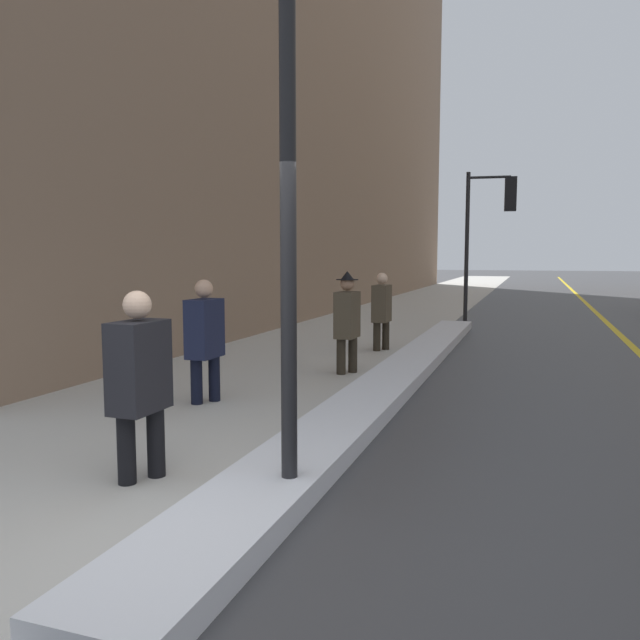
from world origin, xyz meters
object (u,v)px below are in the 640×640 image
at_px(pedestrian_in_glasses, 205,335).
at_px(lamp_post, 287,80).
at_px(pedestrian_trailing, 139,377).
at_px(traffic_light_near, 493,214).
at_px(pedestrian_with_shoulder_bag, 382,308).
at_px(pedestrian_in_fedora, 347,318).

bearing_deg(pedestrian_in_glasses, lamp_post, 41.22).
bearing_deg(pedestrian_in_glasses, pedestrian_trailing, 19.52).
distance_m(traffic_light_near, pedestrian_trailing, 13.56).
height_order(pedestrian_trailing, pedestrian_with_shoulder_bag, pedestrian_trailing).
xyz_separation_m(lamp_post, pedestrian_in_fedora, (-1.03, 4.98, -2.19)).
xyz_separation_m(lamp_post, traffic_light_near, (0.58, 13.25, -0.13)).
bearing_deg(pedestrian_trailing, pedestrian_with_shoulder_bag, 179.49).
distance_m(lamp_post, pedestrian_in_glasses, 3.99).
height_order(traffic_light_near, pedestrian_trailing, traffic_light_near).
bearing_deg(pedestrian_in_glasses, pedestrian_in_fedora, 156.51).
bearing_deg(pedestrian_with_shoulder_bag, pedestrian_in_fedora, 2.20).
height_order(traffic_light_near, pedestrian_with_shoulder_bag, traffic_light_near).
relative_size(lamp_post, pedestrian_in_fedora, 3.22).
bearing_deg(pedestrian_trailing, pedestrian_in_fedora, 178.13).
xyz_separation_m(traffic_light_near, pedestrian_in_fedora, (-1.60, -8.27, -2.07)).
distance_m(pedestrian_trailing, pedestrian_in_glasses, 2.71).
distance_m(pedestrian_in_glasses, pedestrian_in_fedora, 2.68).
bearing_deg(lamp_post, pedestrian_with_shoulder_bag, 98.19).
distance_m(pedestrian_in_glasses, pedestrian_with_shoulder_bag, 5.07).
xyz_separation_m(pedestrian_trailing, pedestrian_in_fedora, (0.26, 5.00, 0.01)).
relative_size(pedestrian_in_glasses, pedestrian_in_fedora, 0.96).
relative_size(lamp_post, pedestrian_in_glasses, 3.34).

